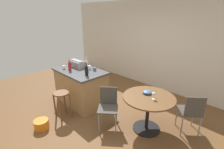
{
  "coord_description": "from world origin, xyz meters",
  "views": [
    {
      "loc": [
        2.43,
        -2.15,
        2.27
      ],
      "look_at": [
        -0.13,
        0.41,
        0.94
      ],
      "focal_mm": 26.49,
      "sensor_mm": 36.0,
      "label": 1
    }
  ],
  "objects_px": {
    "wooden_stool": "(62,99)",
    "bottle_1": "(70,66)",
    "kitchen_island": "(81,87)",
    "folding_chair_far": "(108,105)",
    "folding_chair_near": "(191,111)",
    "bottle_2": "(87,64)",
    "dining_table": "(148,105)",
    "plastic_bucket": "(41,124)",
    "wine_glass": "(154,94)",
    "cup_0": "(89,67)",
    "cup_1": "(64,67)",
    "bottle_0": "(87,68)",
    "bottle_3": "(86,71)",
    "toolbox": "(77,64)",
    "serving_bowl": "(147,92)",
    "cup_2": "(94,69)"
  },
  "relations": [
    {
      "from": "wine_glass",
      "to": "cup_0",
      "type": "bearing_deg",
      "value": -178.04
    },
    {
      "from": "bottle_0",
      "to": "bottle_3",
      "type": "height_order",
      "value": "bottle_3"
    },
    {
      "from": "kitchen_island",
      "to": "folding_chair_near",
      "type": "bearing_deg",
      "value": 17.36
    },
    {
      "from": "kitchen_island",
      "to": "bottle_2",
      "type": "bearing_deg",
      "value": 94.63
    },
    {
      "from": "cup_2",
      "to": "serving_bowl",
      "type": "xyz_separation_m",
      "value": [
        1.48,
        0.14,
        -0.18
      ]
    },
    {
      "from": "folding_chair_near",
      "to": "bottle_0",
      "type": "distance_m",
      "value": 2.5
    },
    {
      "from": "bottle_2",
      "to": "serving_bowl",
      "type": "relative_size",
      "value": 1.61
    },
    {
      "from": "wooden_stool",
      "to": "bottle_2",
      "type": "bearing_deg",
      "value": 107.23
    },
    {
      "from": "plastic_bucket",
      "to": "bottle_0",
      "type": "bearing_deg",
      "value": 94.97
    },
    {
      "from": "dining_table",
      "to": "plastic_bucket",
      "type": "bearing_deg",
      "value": -135.39
    },
    {
      "from": "folding_chair_far",
      "to": "cup_0",
      "type": "xyz_separation_m",
      "value": [
        -1.1,
        0.38,
        0.48
      ]
    },
    {
      "from": "folding_chair_near",
      "to": "bottle_3",
      "type": "relative_size",
      "value": 2.93
    },
    {
      "from": "serving_bowl",
      "to": "wooden_stool",
      "type": "bearing_deg",
      "value": -143.85
    },
    {
      "from": "kitchen_island",
      "to": "bottle_0",
      "type": "xyz_separation_m",
      "value": [
        0.19,
        0.09,
        0.55
      ]
    },
    {
      "from": "folding_chair_near",
      "to": "bottle_2",
      "type": "height_order",
      "value": "bottle_2"
    },
    {
      "from": "toolbox",
      "to": "serving_bowl",
      "type": "xyz_separation_m",
      "value": [
        2.05,
        0.29,
        -0.22
      ]
    },
    {
      "from": "bottle_0",
      "to": "cup_1",
      "type": "height_order",
      "value": "bottle_0"
    },
    {
      "from": "kitchen_island",
      "to": "folding_chair_far",
      "type": "height_order",
      "value": "kitchen_island"
    },
    {
      "from": "toolbox",
      "to": "wine_glass",
      "type": "xyz_separation_m",
      "value": [
        2.26,
        0.17,
        -0.15
      ]
    },
    {
      "from": "bottle_1",
      "to": "serving_bowl",
      "type": "distance_m",
      "value": 2.03
    },
    {
      "from": "bottle_2",
      "to": "cup_2",
      "type": "relative_size",
      "value": 2.46
    },
    {
      "from": "dining_table",
      "to": "bottle_3",
      "type": "height_order",
      "value": "bottle_3"
    },
    {
      "from": "folding_chair_near",
      "to": "folding_chair_far",
      "type": "relative_size",
      "value": 1.03
    },
    {
      "from": "kitchen_island",
      "to": "wooden_stool",
      "type": "relative_size",
      "value": 2.14
    },
    {
      "from": "folding_chair_far",
      "to": "bottle_0",
      "type": "bearing_deg",
      "value": 166.2
    },
    {
      "from": "cup_2",
      "to": "wine_glass",
      "type": "height_order",
      "value": "cup_2"
    },
    {
      "from": "bottle_0",
      "to": "cup_1",
      "type": "bearing_deg",
      "value": -149.96
    },
    {
      "from": "toolbox",
      "to": "bottle_3",
      "type": "bearing_deg",
      "value": -16.65
    },
    {
      "from": "kitchen_island",
      "to": "folding_chair_far",
      "type": "distance_m",
      "value": 1.23
    },
    {
      "from": "cup_0",
      "to": "cup_1",
      "type": "bearing_deg",
      "value": -136.91
    },
    {
      "from": "wooden_stool",
      "to": "dining_table",
      "type": "xyz_separation_m",
      "value": [
        1.6,
        1.01,
        0.11
      ]
    },
    {
      "from": "kitchen_island",
      "to": "plastic_bucket",
      "type": "xyz_separation_m",
      "value": [
        0.3,
        -1.24,
        -0.37
      ]
    },
    {
      "from": "wine_glass",
      "to": "bottle_2",
      "type": "bearing_deg",
      "value": -178.69
    },
    {
      "from": "kitchen_island",
      "to": "wine_glass",
      "type": "relative_size",
      "value": 9.48
    },
    {
      "from": "cup_1",
      "to": "plastic_bucket",
      "type": "height_order",
      "value": "cup_1"
    },
    {
      "from": "cup_0",
      "to": "wine_glass",
      "type": "bearing_deg",
      "value": 1.96
    },
    {
      "from": "cup_1",
      "to": "serving_bowl",
      "type": "xyz_separation_m",
      "value": [
        2.14,
        0.63,
        -0.18
      ]
    },
    {
      "from": "wooden_stool",
      "to": "cup_2",
      "type": "height_order",
      "value": "cup_2"
    },
    {
      "from": "bottle_0",
      "to": "bottle_1",
      "type": "xyz_separation_m",
      "value": [
        -0.34,
        -0.28,
        0.02
      ]
    },
    {
      "from": "toolbox",
      "to": "cup_1",
      "type": "distance_m",
      "value": 0.36
    },
    {
      "from": "wooden_stool",
      "to": "bottle_1",
      "type": "bearing_deg",
      "value": 129.45
    },
    {
      "from": "bottle_0",
      "to": "bottle_1",
      "type": "distance_m",
      "value": 0.44
    },
    {
      "from": "folding_chair_far",
      "to": "bottle_1",
      "type": "height_order",
      "value": "bottle_1"
    },
    {
      "from": "toolbox",
      "to": "cup_1",
      "type": "relative_size",
      "value": 4.26
    },
    {
      "from": "kitchen_island",
      "to": "toolbox",
      "type": "bearing_deg",
      "value": 158.8
    },
    {
      "from": "bottle_3",
      "to": "wine_glass",
      "type": "xyz_separation_m",
      "value": [
        1.55,
        0.39,
        -0.18
      ]
    },
    {
      "from": "bottle_2",
      "to": "bottle_3",
      "type": "height_order",
      "value": "bottle_3"
    },
    {
      "from": "dining_table",
      "to": "serving_bowl",
      "type": "relative_size",
      "value": 5.67
    },
    {
      "from": "cup_0",
      "to": "toolbox",
      "type": "bearing_deg",
      "value": -164.36
    },
    {
      "from": "bottle_0",
      "to": "serving_bowl",
      "type": "bearing_deg",
      "value": 10.84
    }
  ]
}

